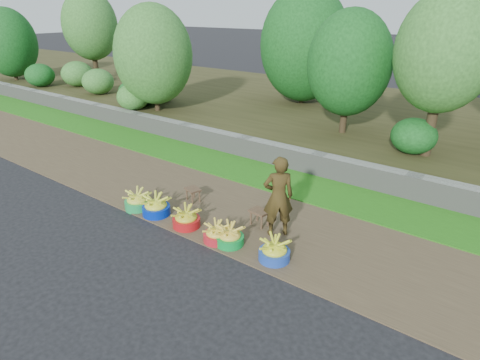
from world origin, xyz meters
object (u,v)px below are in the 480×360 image
Objects in this scene: basin_c at (186,219)px; stool_right at (259,213)px; stool_left at (193,191)px; vendor_woman at (278,197)px; basin_b at (156,207)px; basin_d at (217,234)px; basin_e at (230,237)px; basin_f at (274,251)px; basin_a at (138,201)px.

basin_c is 1.37× the size of stool_right.
stool_right is (1.70, -0.01, 0.02)m from stool_left.
basin_b is at bearing -22.95° from vendor_woman.
basin_d is (1.59, -0.04, -0.03)m from basin_b.
basin_d is 1.22× the size of stool_left.
basin_b is 0.81m from basin_c.
basin_b is 0.37× the size of vendor_woman.
basin_f is at bearing 4.57° from basin_e.
vendor_woman reaches higher than basin_c.
basin_a is at bearing -126.73° from stool_left.
basin_d is 0.95× the size of basin_e.
basin_e reaches higher than stool_right.
stool_left is (0.17, 0.88, 0.06)m from basin_b.
basin_c is at bearing -179.87° from basin_e.
basin_a is 0.96× the size of basin_b.
basin_b is at bearing -155.05° from stool_right.
stool_left is at bearing 152.64° from basin_e.
basin_d is at bearing -1.44° from basin_b.
basin_c is at bearing 175.90° from basin_d.
vendor_woman is at bearing -2.00° from stool_left.
basin_a is 3.22m from basin_f.
basin_b is 1.06× the size of basin_c.
stool_right is at bearing 24.95° from basin_b.
basin_c reaches higher than stool_left.
vendor_woman reaches higher than stool_left.
vendor_woman reaches higher than basin_d.
basin_a is 0.51m from basin_b.
basin_f is at bearing 1.86° from basin_b.
basin_f is at bearing 76.70° from vendor_woman.
basin_b is at bearing -101.25° from stool_left.
stool_left is 1.02× the size of stool_right.
basin_c is at bearing -53.80° from stool_left.
basin_a reaches higher than basin_c.
basin_a is 2.35m from basin_e.
basin_f is (2.70, 0.09, -0.01)m from basin_b.
basin_f is 1.34× the size of stool_left.
basin_e is (0.25, 0.06, 0.01)m from basin_d.
basin_e is (1.03, 0.00, -0.01)m from basin_c.
stool_right is (1.88, 0.87, 0.08)m from basin_b.
basin_f is 1.37× the size of stool_right.
basin_f reaches higher than basin_e.
basin_a is 1.12× the size of basin_d.
stool_left is 0.26× the size of vendor_woman.
basin_d is 0.25m from basin_e.
stool_right is at bearing -0.21° from stool_left.
stool_right is at bearing 136.58° from basin_f.
basin_c is 1.90m from basin_f.
basin_e is 0.96× the size of basin_f.
basin_e is at bearing 16.80° from vendor_woman.
vendor_woman is (0.72, 0.84, 0.61)m from basin_d.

